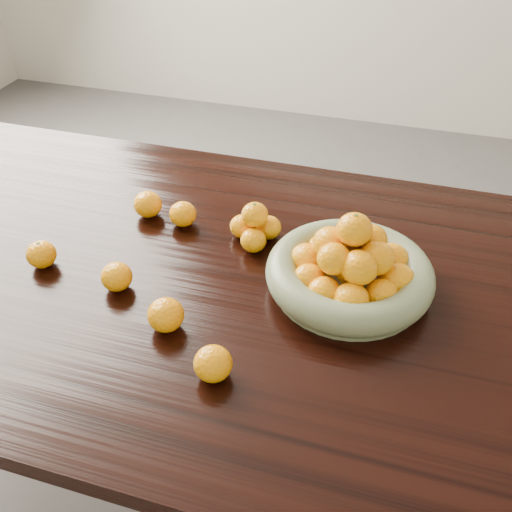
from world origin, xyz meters
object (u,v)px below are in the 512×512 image
(dining_table, at_px, (240,309))
(fruit_bowl, at_px, (350,270))
(orange_pyramid, at_px, (255,227))
(loose_orange_0, at_px, (41,254))

(dining_table, bearing_deg, fruit_bowl, 7.88)
(dining_table, height_order, fruit_bowl, fruit_bowl)
(orange_pyramid, relative_size, loose_orange_0, 1.85)
(fruit_bowl, bearing_deg, loose_orange_0, -169.96)
(orange_pyramid, xyz_separation_m, loose_orange_0, (-0.40, -0.21, -0.01))
(dining_table, bearing_deg, orange_pyramid, 92.37)
(fruit_bowl, xyz_separation_m, orange_pyramid, (-0.23, 0.10, -0.01))
(fruit_bowl, height_order, orange_pyramid, fruit_bowl)
(fruit_bowl, bearing_deg, dining_table, -172.12)
(loose_orange_0, bearing_deg, fruit_bowl, 10.04)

